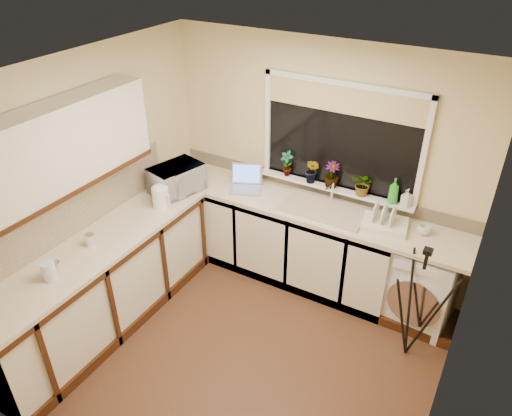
{
  "coord_description": "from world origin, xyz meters",
  "views": [
    {
      "loc": [
        1.61,
        -2.62,
        3.37
      ],
      "look_at": [
        -0.19,
        0.55,
        1.15
      ],
      "focal_mm": 34.17,
      "sensor_mm": 36.0,
      "label": 1
    }
  ],
  "objects_px": {
    "laptop": "(246,182)",
    "tripod": "(416,304)",
    "soap_bottle_clear": "(407,198)",
    "plant_c": "(332,175)",
    "cup_back": "(424,230)",
    "microwave": "(176,179)",
    "washing_machine": "(422,283)",
    "plant_a": "(287,164)",
    "kettle": "(161,198)",
    "plant_d": "(364,185)",
    "soap_bottle_green": "(394,191)",
    "steel_jar": "(90,240)",
    "cup_left": "(56,266)",
    "glass_jug": "(49,271)",
    "dish_rack": "(385,225)",
    "plant_b": "(312,171)"
  },
  "relations": [
    {
      "from": "steel_jar",
      "to": "cup_left",
      "type": "bearing_deg",
      "value": -86.77
    },
    {
      "from": "tripod",
      "to": "cup_left",
      "type": "xyz_separation_m",
      "value": [
        -2.58,
        -1.42,
        0.37
      ]
    },
    {
      "from": "washing_machine",
      "to": "cup_left",
      "type": "distance_m",
      "value": 3.23
    },
    {
      "from": "cup_back",
      "to": "cup_left",
      "type": "relative_size",
      "value": 1.3
    },
    {
      "from": "glass_jug",
      "to": "plant_b",
      "type": "xyz_separation_m",
      "value": [
        1.23,
        2.22,
        0.2
      ]
    },
    {
      "from": "washing_machine",
      "to": "steel_jar",
      "type": "xyz_separation_m",
      "value": [
        -2.56,
        -1.54,
        0.54
      ]
    },
    {
      "from": "dish_rack",
      "to": "plant_a",
      "type": "xyz_separation_m",
      "value": [
        -1.12,
        0.22,
        0.25
      ]
    },
    {
      "from": "plant_d",
      "to": "soap_bottle_green",
      "type": "distance_m",
      "value": 0.29
    },
    {
      "from": "laptop",
      "to": "tripod",
      "type": "bearing_deg",
      "value": -38.73
    },
    {
      "from": "soap_bottle_green",
      "to": "plant_c",
      "type": "bearing_deg",
      "value": 179.39
    },
    {
      "from": "soap_bottle_clear",
      "to": "plant_c",
      "type": "bearing_deg",
      "value": 179.71
    },
    {
      "from": "steel_jar",
      "to": "cup_back",
      "type": "distance_m",
      "value": 2.94
    },
    {
      "from": "microwave",
      "to": "cup_left",
      "type": "bearing_deg",
      "value": -166.66
    },
    {
      "from": "glass_jug",
      "to": "soap_bottle_clear",
      "type": "xyz_separation_m",
      "value": [
        2.17,
        2.24,
        0.16
      ]
    },
    {
      "from": "kettle",
      "to": "plant_a",
      "type": "xyz_separation_m",
      "value": [
        0.89,
        0.95,
        0.18
      ]
    },
    {
      "from": "soap_bottle_green",
      "to": "soap_bottle_clear",
      "type": "distance_m",
      "value": 0.13
    },
    {
      "from": "washing_machine",
      "to": "dish_rack",
      "type": "height_order",
      "value": "dish_rack"
    },
    {
      "from": "washing_machine",
      "to": "plant_c",
      "type": "xyz_separation_m",
      "value": [
        -1.06,
        0.21,
        0.77
      ]
    },
    {
      "from": "steel_jar",
      "to": "soap_bottle_green",
      "type": "distance_m",
      "value": 2.75
    },
    {
      "from": "laptop",
      "to": "cup_back",
      "type": "bearing_deg",
      "value": -22.32
    },
    {
      "from": "washing_machine",
      "to": "plant_a",
      "type": "distance_m",
      "value": 1.74
    },
    {
      "from": "kettle",
      "to": "plant_c",
      "type": "distance_m",
      "value": 1.68
    },
    {
      "from": "steel_jar",
      "to": "plant_b",
      "type": "height_order",
      "value": "plant_b"
    },
    {
      "from": "dish_rack",
      "to": "cup_left",
      "type": "relative_size",
      "value": 4.49
    },
    {
      "from": "washing_machine",
      "to": "plant_a",
      "type": "bearing_deg",
      "value": 177.31
    },
    {
      "from": "plant_c",
      "to": "soap_bottle_clear",
      "type": "distance_m",
      "value": 0.74
    },
    {
      "from": "tripod",
      "to": "glass_jug",
      "type": "height_order",
      "value": "tripod"
    },
    {
      "from": "kettle",
      "to": "washing_machine",
      "type": "bearing_deg",
      "value": 16.76
    },
    {
      "from": "dish_rack",
      "to": "microwave",
      "type": "xyz_separation_m",
      "value": [
        -2.06,
        -0.4,
        0.11
      ]
    },
    {
      "from": "plant_a",
      "to": "soap_bottle_clear",
      "type": "xyz_separation_m",
      "value": [
        1.23,
        -0.0,
        -0.05
      ]
    },
    {
      "from": "laptop",
      "to": "plant_b",
      "type": "distance_m",
      "value": 0.71
    },
    {
      "from": "microwave",
      "to": "soap_bottle_clear",
      "type": "distance_m",
      "value": 2.26
    },
    {
      "from": "tripod",
      "to": "soap_bottle_green",
      "type": "distance_m",
      "value": 1.05
    },
    {
      "from": "laptop",
      "to": "dish_rack",
      "type": "bearing_deg",
      "value": -24.66
    },
    {
      "from": "kettle",
      "to": "cup_left",
      "type": "relative_size",
      "value": 2.34
    },
    {
      "from": "kettle",
      "to": "dish_rack",
      "type": "xyz_separation_m",
      "value": [
        2.01,
        0.72,
        -0.07
      ]
    },
    {
      "from": "laptop",
      "to": "glass_jug",
      "type": "xyz_separation_m",
      "value": [
        -0.58,
        -2.05,
        0.02
      ]
    },
    {
      "from": "dish_rack",
      "to": "soap_bottle_clear",
      "type": "bearing_deg",
      "value": 53.19
    },
    {
      "from": "plant_a",
      "to": "plant_b",
      "type": "relative_size",
      "value": 1.0
    },
    {
      "from": "soap_bottle_clear",
      "to": "plant_a",
      "type": "bearing_deg",
      "value": 179.85
    },
    {
      "from": "plant_b",
      "to": "plant_d",
      "type": "bearing_deg",
      "value": 1.18
    },
    {
      "from": "dish_rack",
      "to": "plant_a",
      "type": "relative_size",
      "value": 1.52
    },
    {
      "from": "microwave",
      "to": "kettle",
      "type": "bearing_deg",
      "value": -155.55
    },
    {
      "from": "kettle",
      "to": "glass_jug",
      "type": "distance_m",
      "value": 1.3
    },
    {
      "from": "dish_rack",
      "to": "plant_d",
      "type": "xyz_separation_m",
      "value": [
        -0.3,
        0.21,
        0.24
      ]
    },
    {
      "from": "laptop",
      "to": "steel_jar",
      "type": "xyz_separation_m",
      "value": [
        -0.64,
        -1.56,
        -0.01
      ]
    },
    {
      "from": "plant_d",
      "to": "cup_left",
      "type": "relative_size",
      "value": 2.59
    },
    {
      "from": "tripod",
      "to": "plant_b",
      "type": "distance_m",
      "value": 1.6
    },
    {
      "from": "steel_jar",
      "to": "plant_c",
      "type": "bearing_deg",
      "value": 49.49
    },
    {
      "from": "plant_a",
      "to": "washing_machine",
      "type": "bearing_deg",
      "value": -7.83
    }
  ]
}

